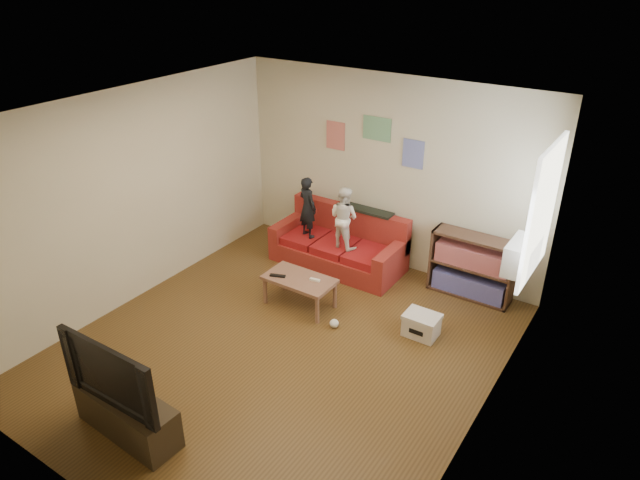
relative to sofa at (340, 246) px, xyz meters
The scene contains 17 objects.
room_shell 2.38m from the sofa, 76.79° to the right, with size 4.52×5.02×2.72m.
sofa is the anchor object (origin of this frame).
child_a 0.74m from the sofa, 160.05° to the right, with size 0.33×0.21×0.90m, color black.
child_b 0.60m from the sofa, 47.93° to the right, with size 0.43×0.33×0.88m, color white.
coffee_table 1.24m from the sofa, 83.11° to the right, with size 0.89×0.49×0.40m.
remote 1.36m from the sofa, 94.33° to the right, with size 0.20×0.05×0.02m, color black.
game_controller 1.23m from the sofa, 73.51° to the right, with size 0.13×0.04×0.03m, color white.
bookshelf 1.89m from the sofa, ahead, with size 1.08×0.32×0.86m.
window 3.06m from the sofa, ahead, with size 0.04×1.08×1.48m, color white.
ac_unit 2.74m from the sofa, ahead, with size 0.28×0.55×0.35m, color #B7B2A3.
artwork_left 1.58m from the sofa, 130.96° to the left, with size 0.30×0.01×0.40m, color #D87266.
artwork_center 1.75m from the sofa, 55.94° to the left, with size 0.42×0.01×0.32m, color #72B27F.
artwork_right 1.70m from the sofa, 26.77° to the left, with size 0.30×0.01×0.38m, color #727FCC.
file_box 1.97m from the sofa, 29.18° to the right, with size 0.41×0.31×0.28m.
tv_stand 3.88m from the sofa, 89.13° to the right, with size 1.11×0.37×0.42m, color #33291A.
television 3.91m from the sofa, 89.13° to the right, with size 1.15×0.15×0.66m, color black.
tissue 1.61m from the sofa, 60.89° to the right, with size 0.11×0.11×0.11m, color white.
Camera 1 is at (3.28, -4.16, 4.08)m, focal length 32.00 mm.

